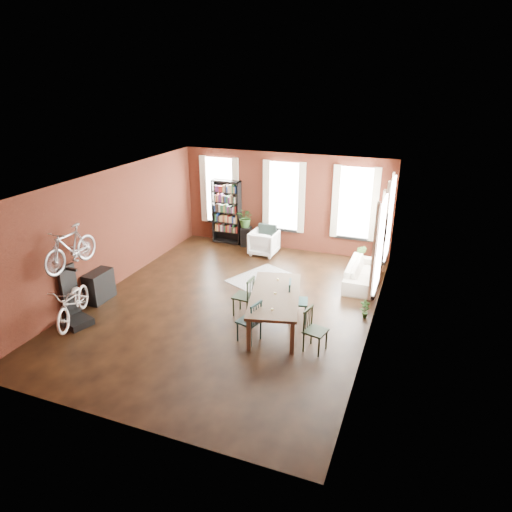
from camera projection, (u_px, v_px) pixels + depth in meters
The scene contains 19 objects.
room at pixel (247, 220), 11.30m from camera, with size 9.00×9.04×3.22m.
dining_table at pixel (275, 310), 10.60m from camera, with size 1.09×2.41×0.82m, color brown.
dining_chair_a at pixel (249, 321), 9.98m from camera, with size 0.45×0.45×0.97m, color #183536.
dining_chair_b at pixel (243, 296), 11.07m from camera, with size 0.46×0.46×0.99m, color #1E2F1C.
dining_chair_c at pixel (316, 331), 9.61m from camera, with size 0.44×0.44×0.96m, color #1D301C.
dining_chair_d at pixel (298, 301), 10.80m from camera, with size 0.46×0.46×1.00m, color #1A3A39.
bookshelf at pixel (227, 212), 15.62m from camera, with size 1.00×0.32×2.20m, color black.
white_armchair at pixel (264, 241), 14.83m from camera, with size 0.84×0.79×0.87m, color white.
cream_sofa at pixel (363, 270), 12.76m from camera, with size 2.08×0.61×0.81m, color beige.
striped_rug at pixel (260, 278), 13.24m from camera, with size 1.12×1.79×0.01m, color black.
bike_trainer at pixel (78, 322), 10.73m from camera, with size 0.55×0.55×0.16m, color black.
bike_wall_rack at pixel (69, 291), 10.97m from camera, with size 0.16×0.60×1.30m, color black.
console_table at pixel (99, 286), 11.80m from camera, with size 0.40×0.80×0.80m, color black.
plant_stand at pixel (246, 236), 15.58m from camera, with size 0.34×0.34×0.67m, color black.
plant_by_sofa at pixel (359, 263), 13.87m from camera, with size 0.41×0.74×0.33m, color #376327.
plant_small at pixel (364, 314), 11.07m from camera, with size 0.24×0.45×0.16m, color #2B5D25.
bicycle_floor at pixel (70, 286), 10.33m from camera, with size 0.62×0.93×1.77m, color silver.
bicycle_hung at pixel (68, 234), 10.33m from camera, with size 0.47×1.00×1.66m, color #A5A8AD.
plant_on_stand at pixel (246, 220), 15.36m from camera, with size 0.60×0.66×0.52m, color #2A5220.
Camera 1 is at (4.33, -9.40, 5.53)m, focal length 32.00 mm.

